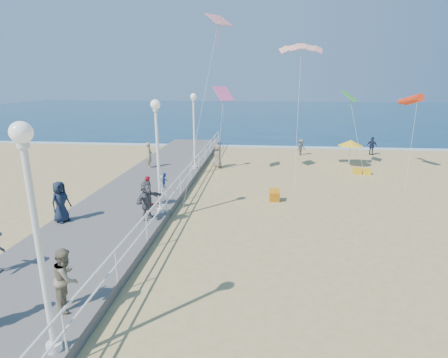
# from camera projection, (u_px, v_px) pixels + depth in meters

# --- Properties ---
(ground) EXTENTS (160.00, 160.00, 0.00)m
(ground) POSITION_uv_depth(u_px,v_px,m) (273.00, 225.00, 16.37)
(ground) COLOR tan
(ground) RESTS_ON ground
(ocean) EXTENTS (160.00, 90.00, 0.05)m
(ocean) POSITION_uv_depth(u_px,v_px,m) (264.00, 112.00, 78.67)
(ocean) COLOR #0D2F4E
(ocean) RESTS_ON ground
(surf_line) EXTENTS (160.00, 1.20, 0.04)m
(surf_line) POSITION_uv_depth(u_px,v_px,m) (266.00, 147.00, 36.01)
(surf_line) COLOR white
(surf_line) RESTS_ON ground
(boardwalk) EXTENTS (5.00, 44.00, 0.40)m
(boardwalk) POSITION_uv_depth(u_px,v_px,m) (118.00, 215.00, 17.06)
(boardwalk) COLOR slate
(boardwalk) RESTS_ON ground
(railing) EXTENTS (0.05, 42.00, 0.55)m
(railing) POSITION_uv_depth(u_px,v_px,m) (166.00, 196.00, 16.54)
(railing) COLOR white
(railing) RESTS_ON boardwalk
(lamp_post_near) EXTENTS (0.44, 0.44, 5.32)m
(lamp_post_near) POSITION_uv_depth(u_px,v_px,m) (35.00, 220.00, 7.29)
(lamp_post_near) COLOR white
(lamp_post_near) RESTS_ON boardwalk
(lamp_post_mid) EXTENTS (0.44, 0.44, 5.32)m
(lamp_post_mid) POSITION_uv_depth(u_px,v_px,m) (157.00, 145.00, 15.92)
(lamp_post_mid) COLOR white
(lamp_post_mid) RESTS_ON boardwalk
(lamp_post_far) EXTENTS (0.44, 0.44, 5.32)m
(lamp_post_far) POSITION_uv_depth(u_px,v_px,m) (194.00, 123.00, 24.55)
(lamp_post_far) COLOR white
(lamp_post_far) RESTS_ON boardwalk
(woman_holding_toddler) EXTENTS (0.49, 0.63, 1.53)m
(woman_holding_toddler) POSITION_uv_depth(u_px,v_px,m) (162.00, 190.00, 17.74)
(woman_holding_toddler) COLOR white
(woman_holding_toddler) RESTS_ON boardwalk
(toddler_held) EXTENTS (0.39, 0.45, 0.79)m
(toddler_held) POSITION_uv_depth(u_px,v_px,m) (165.00, 180.00, 17.74)
(toddler_held) COLOR #305DB5
(toddler_held) RESTS_ON boardwalk
(spectator_1) EXTENTS (0.86, 0.99, 1.75)m
(spectator_1) POSITION_uv_depth(u_px,v_px,m) (66.00, 278.00, 9.54)
(spectator_1) COLOR gray
(spectator_1) RESTS_ON boardwalk
(spectator_3) EXTENTS (0.43, 0.93, 1.55)m
(spectator_3) POSITION_uv_depth(u_px,v_px,m) (148.00, 191.00, 17.50)
(spectator_3) COLOR red
(spectator_3) RESTS_ON boardwalk
(spectator_4) EXTENTS (0.88, 1.07, 1.87)m
(spectator_4) POSITION_uv_depth(u_px,v_px,m) (60.00, 202.00, 15.46)
(spectator_4) COLOR #182235
(spectator_4) RESTS_ON boardwalk
(spectator_5) EXTENTS (1.11, 1.75, 1.80)m
(spectator_5) POSITION_uv_depth(u_px,v_px,m) (147.00, 200.00, 15.82)
(spectator_5) COLOR #59575C
(spectator_5) RESTS_ON boardwalk
(spectator_6) EXTENTS (0.56, 0.75, 1.86)m
(spectator_6) POSITION_uv_depth(u_px,v_px,m) (149.00, 155.00, 25.43)
(spectator_6) COLOR #988E69
(spectator_6) RESTS_ON boardwalk
(beach_walker_a) EXTENTS (1.10, 1.07, 1.51)m
(beach_walker_a) POSITION_uv_depth(u_px,v_px,m) (301.00, 147.00, 31.70)
(beach_walker_a) COLOR #5D5C61
(beach_walker_a) RESTS_ON ground
(beach_walker_b) EXTENTS (1.00, 0.95, 1.66)m
(beach_walker_b) POSITION_uv_depth(u_px,v_px,m) (372.00, 146.00, 31.84)
(beach_walker_b) COLOR #1B213C
(beach_walker_b) RESTS_ON ground
(beach_walker_c) EXTENTS (0.80, 1.02, 1.84)m
(beach_walker_c) POSITION_uv_depth(u_px,v_px,m) (218.00, 156.00, 27.10)
(beach_walker_c) COLOR #7E6E57
(beach_walker_c) RESTS_ON ground
(box_kite) EXTENTS (0.60, 0.75, 0.74)m
(box_kite) POSITION_uv_depth(u_px,v_px,m) (274.00, 196.00, 19.50)
(box_kite) COLOR #C9480B
(box_kite) RESTS_ON ground
(beach_umbrella) EXTENTS (1.90, 1.90, 2.14)m
(beach_umbrella) POSITION_uv_depth(u_px,v_px,m) (351.00, 143.00, 27.02)
(beach_umbrella) COLOR white
(beach_umbrella) RESTS_ON ground
(beach_chair_left) EXTENTS (0.55, 0.55, 0.40)m
(beach_chair_left) POSITION_uv_depth(u_px,v_px,m) (357.00, 171.00, 25.42)
(beach_chair_left) COLOR gold
(beach_chair_left) RESTS_ON ground
(beach_chair_right) EXTENTS (0.55, 0.55, 0.40)m
(beach_chair_right) POSITION_uv_depth(u_px,v_px,m) (366.00, 171.00, 25.34)
(beach_chair_right) COLOR yellow
(beach_chair_right) RESTS_ON ground
(kite_parafoil) EXTENTS (2.80, 0.94, 0.65)m
(kite_parafoil) POSITION_uv_depth(u_px,v_px,m) (301.00, 46.00, 22.37)
(kite_parafoil) COLOR #EF3E1C
(kite_windsock) EXTENTS (1.04, 2.84, 1.12)m
(kite_windsock) POSITION_uv_depth(u_px,v_px,m) (413.00, 99.00, 24.48)
(kite_windsock) COLOR red
(kite_diamond_pink) EXTENTS (1.49, 1.53, 0.94)m
(kite_diamond_pink) POSITION_uv_depth(u_px,v_px,m) (223.00, 94.00, 23.69)
(kite_diamond_pink) COLOR #F4599A
(kite_diamond_green) EXTENTS (1.56, 1.67, 0.77)m
(kite_diamond_green) POSITION_uv_depth(u_px,v_px,m) (350.00, 96.00, 25.74)
(kite_diamond_green) COLOR green
(kite_diamond_redwhite) EXTENTS (1.74, 1.76, 0.73)m
(kite_diamond_redwhite) POSITION_uv_depth(u_px,v_px,m) (219.00, 20.00, 20.54)
(kite_diamond_redwhite) COLOR red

